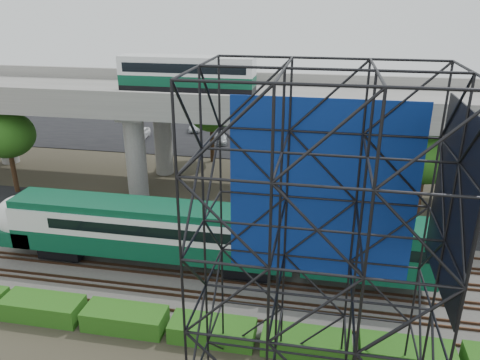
# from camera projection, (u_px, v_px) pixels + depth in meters

# --- Properties ---
(ground) EXTENTS (140.00, 140.00, 0.00)m
(ground) POSITION_uv_depth(u_px,v_px,m) (214.00, 291.00, 29.39)
(ground) COLOR #474233
(ground) RESTS_ON ground
(ballast_bed) EXTENTS (90.00, 12.00, 0.20)m
(ballast_bed) POSITION_uv_depth(u_px,v_px,m) (221.00, 272.00, 31.19)
(ballast_bed) COLOR slate
(ballast_bed) RESTS_ON ground
(service_road) EXTENTS (90.00, 5.00, 0.08)m
(service_road) POSITION_uv_depth(u_px,v_px,m) (244.00, 218.00, 38.97)
(service_road) COLOR black
(service_road) RESTS_ON ground
(parking_lot) EXTENTS (90.00, 18.00, 0.08)m
(parking_lot) POSITION_uv_depth(u_px,v_px,m) (276.00, 139.00, 60.45)
(parking_lot) COLOR black
(parking_lot) RESTS_ON ground
(harbor_water) EXTENTS (140.00, 40.00, 0.03)m
(harbor_water) POSITION_uv_depth(u_px,v_px,m) (291.00, 103.00, 80.56)
(harbor_water) COLOR slate
(harbor_water) RESTS_ON ground
(rail_tracks) EXTENTS (90.00, 9.52, 0.16)m
(rail_tracks) POSITION_uv_depth(u_px,v_px,m) (221.00, 270.00, 31.12)
(rail_tracks) COLOR #472D1E
(rail_tracks) RESTS_ON ballast_bed
(commuter_train) EXTENTS (29.30, 3.06, 4.30)m
(commuter_train) POSITION_uv_depth(u_px,v_px,m) (182.00, 232.00, 30.61)
(commuter_train) COLOR black
(commuter_train) RESTS_ON rail_tracks
(overpass) EXTENTS (80.00, 12.00, 12.40)m
(overpass) POSITION_uv_depth(u_px,v_px,m) (250.00, 106.00, 41.08)
(overpass) COLOR #9E9B93
(overpass) RESTS_ON ground
(scaffold_tower) EXTENTS (9.36, 6.36, 15.00)m
(scaffold_tower) POSITION_uv_depth(u_px,v_px,m) (317.00, 265.00, 18.27)
(scaffold_tower) COLOR black
(scaffold_tower) RESTS_ON ground
(hedge_strip) EXTENTS (34.60, 1.80, 1.20)m
(hedge_strip) POSITION_uv_depth(u_px,v_px,m) (213.00, 330.00, 25.09)
(hedge_strip) COLOR #1F4F12
(hedge_strip) RESTS_ON ground
(trees) EXTENTS (40.94, 16.94, 7.69)m
(trees) POSITION_uv_depth(u_px,v_px,m) (205.00, 132.00, 42.93)
(trees) COLOR #382314
(trees) RESTS_ON ground
(suv) EXTENTS (5.13, 2.57, 1.39)m
(suv) POSITION_uv_depth(u_px,v_px,m) (93.00, 202.00, 40.15)
(suv) COLOR black
(suv) RESTS_ON service_road
(parked_cars) EXTENTS (36.78, 9.75, 1.31)m
(parked_cars) POSITION_uv_depth(u_px,v_px,m) (275.00, 135.00, 59.92)
(parked_cars) COLOR white
(parked_cars) RESTS_ON parking_lot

